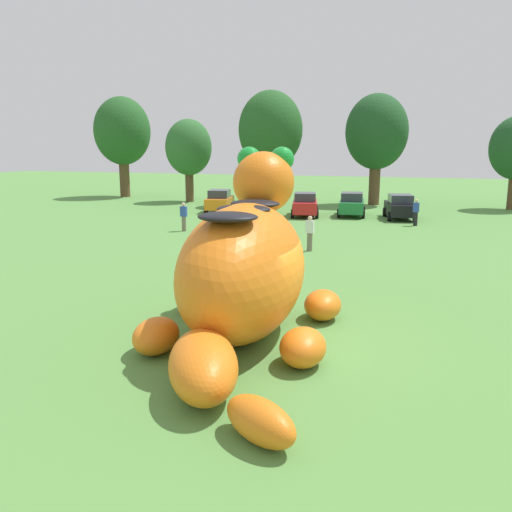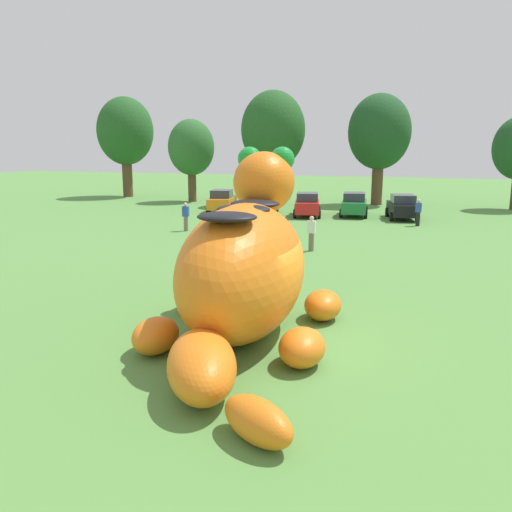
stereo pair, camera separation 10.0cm
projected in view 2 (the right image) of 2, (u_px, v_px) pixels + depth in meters
ground_plane at (296, 342)px, 13.65m from camera, size 160.00×160.00×0.00m
giant_inflatable_creature at (244, 269)px, 13.88m from camera, size 5.72×9.40×4.96m
car_orange at (222, 201)px, 41.06m from camera, size 2.60×4.38×1.72m
car_yellow at (264, 202)px, 39.83m from camera, size 2.49×4.34×1.72m
car_red at (307, 204)px, 38.43m from camera, size 2.62×4.38×1.72m
car_green at (354, 204)px, 38.53m from camera, size 2.31×4.28×1.72m
car_black at (402, 207)px, 36.90m from camera, size 2.57×4.37×1.72m
tree_far_left at (125, 132)px, 52.65m from camera, size 5.55×5.55×9.85m
tree_left at (191, 148)px, 48.07m from camera, size 4.20×4.20×7.45m
tree_mid_left at (273, 131)px, 44.89m from camera, size 5.44×5.44×9.66m
tree_centre_left at (379, 133)px, 45.08m from camera, size 5.31×5.31×9.42m
spectator_near_inflatable at (186, 217)px, 31.64m from camera, size 0.38×0.26×1.71m
spectator_mid_field at (418, 213)px, 33.68m from camera, size 0.38×0.26×1.71m
spectator_by_cars at (311, 234)px, 25.50m from camera, size 0.38×0.26×1.71m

